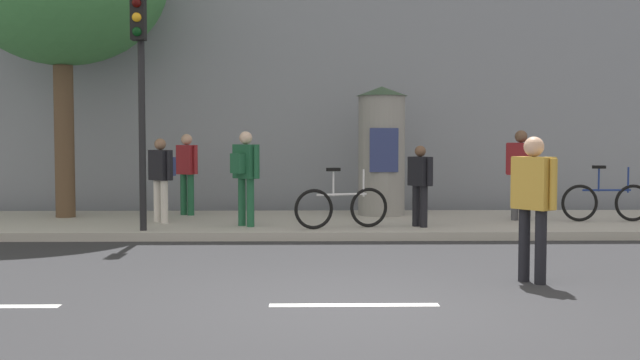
{
  "coord_description": "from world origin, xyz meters",
  "views": [
    {
      "loc": [
        -0.5,
        -7.91,
        1.77
      ],
      "look_at": [
        -0.33,
        2.0,
        1.22
      ],
      "focal_mm": 42.5,
      "sensor_mm": 36.0,
      "label": 1
    }
  ],
  "objects": [
    {
      "name": "pedestrian_with_backpack",
      "position": [
        -1.63,
        5.95,
        1.2
      ],
      "size": [
        0.54,
        0.54,
        1.74
      ],
      "color": "#1E5938",
      "rests_on": "sidewalk_curb"
    },
    {
      "name": "building_backdrop",
      "position": [
        0.0,
        12.0,
        5.27
      ],
      "size": [
        36.0,
        5.0,
        10.53
      ],
      "primitive_type": "cube",
      "color": "gray",
      "rests_on": "ground_plane"
    },
    {
      "name": "lane_markings",
      "position": [
        0.0,
        0.0,
        0.0
      ],
      "size": [
        25.8,
        0.16,
        0.01
      ],
      "color": "silver",
      "rests_on": "ground_plane"
    },
    {
      "name": "pedestrian_near_pole",
      "position": [
        -3.28,
        6.61,
        1.12
      ],
      "size": [
        0.53,
        0.53,
        1.62
      ],
      "color": "silver",
      "rests_on": "sidewalk_curb"
    },
    {
      "name": "sidewalk_curb",
      "position": [
        0.0,
        7.0,
        0.07
      ],
      "size": [
        36.0,
        4.0,
        0.15
      ],
      "primitive_type": "cube",
      "color": "#B2ADA3",
      "rests_on": "ground_plane"
    },
    {
      "name": "traffic_light",
      "position": [
        -3.37,
        5.24,
        2.88
      ],
      "size": [
        0.24,
        0.45,
        4.04
      ],
      "color": "black",
      "rests_on": "sidewalk_curb"
    },
    {
      "name": "bicycle_upright",
      "position": [
        0.13,
        5.63,
        0.54
      ],
      "size": [
        1.71,
        0.57,
        1.09
      ],
      "color": "black",
      "rests_on": "sidewalk_curb"
    },
    {
      "name": "pedestrian_tallest",
      "position": [
        2.26,
        1.21,
        1.07
      ],
      "size": [
        0.48,
        0.56,
        1.79
      ],
      "color": "black",
      "rests_on": "ground_plane"
    },
    {
      "name": "pedestrian_with_bag",
      "position": [
        3.71,
        6.83,
        1.22
      ],
      "size": [
        0.54,
        0.54,
        1.77
      ],
      "color": "#4C4C51",
      "rests_on": "sidewalk_curb"
    },
    {
      "name": "poster_column",
      "position": [
        1.08,
        7.99,
        1.52
      ],
      "size": [
        1.08,
        1.08,
        2.7
      ],
      "color": "gray",
      "rests_on": "sidewalk_curb"
    },
    {
      "name": "pedestrian_in_light_jacket",
      "position": [
        1.57,
        5.83,
        1.01
      ],
      "size": [
        0.43,
        0.54,
        1.49
      ],
      "color": "black",
      "rests_on": "sidewalk_curb"
    },
    {
      "name": "pedestrian_in_dark_shirt",
      "position": [
        -3.02,
        8.01,
        1.15
      ],
      "size": [
        0.49,
        0.42,
        1.71
      ],
      "color": "#1E5938",
      "rests_on": "sidewalk_curb"
    },
    {
      "name": "bicycle_leaning",
      "position": [
        5.33,
        6.66,
        0.54
      ],
      "size": [
        1.77,
        0.1,
        1.09
      ],
      "color": "black",
      "rests_on": "sidewalk_curb"
    },
    {
      "name": "ground_plane",
      "position": [
        0.0,
        0.0,
        0.0
      ],
      "size": [
        80.0,
        80.0,
        0.0
      ],
      "primitive_type": "plane",
      "color": "#2B2B2D"
    }
  ]
}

